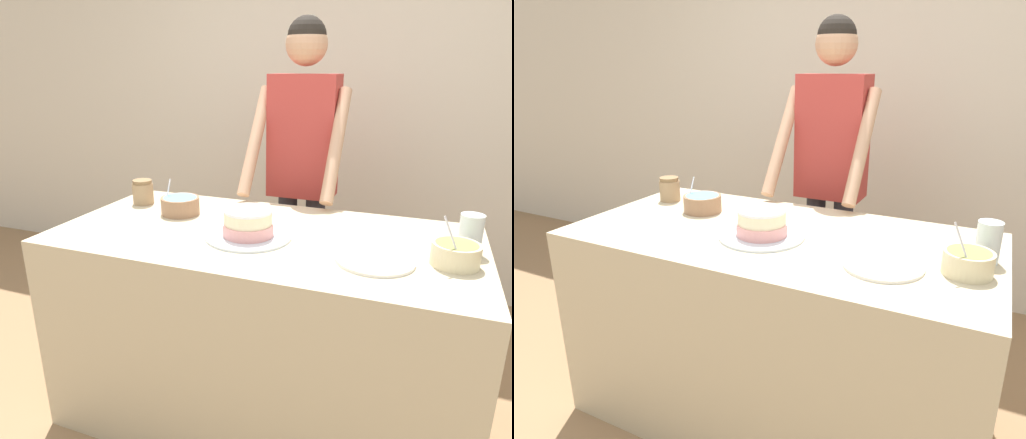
# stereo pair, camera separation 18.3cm
# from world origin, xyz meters

# --- Properties ---
(wall_back) EXTENTS (10.00, 0.05, 2.60)m
(wall_back) POSITION_xyz_m (0.00, 1.97, 1.30)
(wall_back) COLOR beige
(wall_back) RESTS_ON ground_plane
(counter) EXTENTS (1.72, 0.86, 0.89)m
(counter) POSITION_xyz_m (0.00, 0.43, 0.44)
(counter) COLOR #C6B793
(counter) RESTS_ON ground_plane
(person_baker) EXTENTS (0.49, 0.49, 1.79)m
(person_baker) POSITION_xyz_m (-0.04, 1.16, 1.11)
(person_baker) COLOR #2D2D38
(person_baker) RESTS_ON ground_plane
(cake) EXTENTS (0.35, 0.35, 0.12)m
(cake) POSITION_xyz_m (-0.04, 0.36, 0.94)
(cake) COLOR silver
(cake) RESTS_ON counter
(frosting_bowl_blue) EXTENTS (0.18, 0.18, 0.15)m
(frosting_bowl_blue) POSITION_xyz_m (-0.45, 0.54, 0.93)
(frosting_bowl_blue) COLOR #936B4C
(frosting_bowl_blue) RESTS_ON counter
(frosting_bowl_olive) EXTENTS (0.16, 0.16, 0.19)m
(frosting_bowl_olive) POSITION_xyz_m (0.73, 0.35, 0.93)
(frosting_bowl_olive) COLOR beige
(frosting_bowl_olive) RESTS_ON counter
(drinking_glass) EXTENTS (0.08, 0.08, 0.15)m
(drinking_glass) POSITION_xyz_m (0.78, 0.49, 0.96)
(drinking_glass) COLOR silver
(drinking_glass) RESTS_ON counter
(ceramic_plate) EXTENTS (0.28, 0.28, 0.01)m
(ceramic_plate) POSITION_xyz_m (0.47, 0.29, 0.90)
(ceramic_plate) COLOR white
(ceramic_plate) RESTS_ON counter
(stoneware_jar) EXTENTS (0.10, 0.10, 0.12)m
(stoneware_jar) POSITION_xyz_m (-0.71, 0.62, 0.95)
(stoneware_jar) COLOR #9E7F5B
(stoneware_jar) RESTS_ON counter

